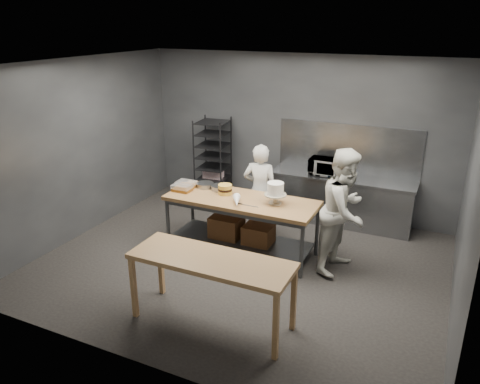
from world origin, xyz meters
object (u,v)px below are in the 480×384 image
(chef_behind, at_px, (260,191))
(layer_cake, at_px, (225,189))
(work_table, at_px, (241,219))
(chef_right, at_px, (345,211))
(microwave, at_px, (325,167))
(frosted_cake_stand, at_px, (275,190))
(speed_rack, at_px, (213,163))
(near_counter, at_px, (211,265))

(chef_behind, bearing_deg, layer_cake, 52.97)
(work_table, distance_m, layer_cake, 0.54)
(layer_cake, bearing_deg, work_table, -14.32)
(work_table, relative_size, chef_behind, 1.47)
(chef_right, bearing_deg, chef_behind, 82.46)
(chef_right, distance_m, microwave, 1.83)
(layer_cake, bearing_deg, frosted_cake_stand, -3.53)
(frosted_cake_stand, bearing_deg, chef_behind, 127.87)
(speed_rack, distance_m, microwave, 2.27)
(near_counter, bearing_deg, layer_cake, 112.22)
(speed_rack, height_order, chef_behind, speed_rack)
(chef_right, xyz_separation_m, microwave, (-0.76, 1.66, 0.11))
(work_table, height_order, chef_right, chef_right)
(chef_right, distance_m, frosted_cake_stand, 1.06)
(chef_right, relative_size, frosted_cake_stand, 5.51)
(frosted_cake_stand, bearing_deg, chef_right, 6.50)
(frosted_cake_stand, bearing_deg, near_counter, -92.40)
(work_table, relative_size, microwave, 4.43)
(chef_right, bearing_deg, work_table, 107.42)
(work_table, bearing_deg, layer_cake, 165.68)
(speed_rack, xyz_separation_m, microwave, (2.26, 0.08, 0.19))
(work_table, xyz_separation_m, layer_cake, (-0.32, 0.08, 0.43))
(microwave, relative_size, layer_cake, 2.41)
(near_counter, distance_m, frosted_cake_stand, 1.94)
(chef_behind, bearing_deg, microwave, -134.72)
(near_counter, height_order, chef_behind, chef_behind)
(work_table, xyz_separation_m, speed_rack, (-1.41, 1.72, 0.28))
(work_table, xyz_separation_m, chef_right, (1.61, 0.14, 0.37))
(work_table, xyz_separation_m, frosted_cake_stand, (0.57, 0.03, 0.56))
(work_table, bearing_deg, chef_behind, 87.23)
(microwave, distance_m, frosted_cake_stand, 1.80)
(speed_rack, xyz_separation_m, chef_right, (3.02, -1.58, 0.08))
(near_counter, relative_size, frosted_cake_stand, 5.87)
(near_counter, distance_m, chef_behind, 2.63)
(speed_rack, distance_m, frosted_cake_stand, 2.62)
(work_table, relative_size, layer_cake, 10.67)
(work_table, relative_size, speed_rack, 1.37)
(work_table, distance_m, near_counter, 1.96)
(chef_right, bearing_deg, microwave, 36.89)
(microwave, bearing_deg, layer_cake, -124.04)
(chef_right, distance_m, layer_cake, 1.92)
(work_table, distance_m, microwave, 2.05)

